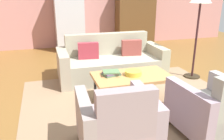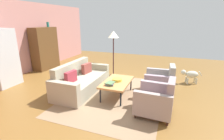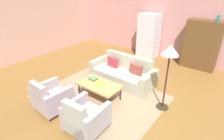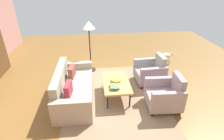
{
  "view_description": "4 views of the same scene",
  "coord_description": "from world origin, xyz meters",
  "views": [
    {
      "loc": [
        -1.65,
        -3.57,
        1.71
      ],
      "look_at": [
        -0.67,
        -0.26,
        0.53
      ],
      "focal_mm": 37.65,
      "sensor_mm": 36.0,
      "label": 1
    },
    {
      "loc": [
        -4.46,
        -1.72,
        2.09
      ],
      "look_at": [
        -0.21,
        -0.16,
        0.71
      ],
      "focal_mm": 26.28,
      "sensor_mm": 36.0,
      "label": 2
    },
    {
      "loc": [
        2.58,
        -3.57,
        2.98
      ],
      "look_at": [
        -0.2,
        -0.01,
        0.8
      ],
      "focal_mm": 29.1,
      "sensor_mm": 36.0,
      "label": 3
    },
    {
      "loc": [
        -4.46,
        0.18,
        2.96
      ],
      "look_at": [
        -0.28,
        -0.26,
        0.75
      ],
      "focal_mm": 28.79,
      "sensor_mm": 36.0,
      "label": 4
    }
  ],
  "objects": [
    {
      "name": "cabinet",
      "position": [
        1.22,
        3.52,
        0.9
      ],
      "size": [
        1.2,
        0.51,
        1.8
      ],
      "color": "#56371B",
      "rests_on": "ground"
    },
    {
      "name": "book_stack",
      "position": [
        -0.68,
        -0.27,
        0.48
      ],
      "size": [
        0.3,
        0.25,
        0.07
      ],
      "color": "#4B6D54",
      "rests_on": "coffee_table"
    },
    {
      "name": "armchair_right",
      "position": [
        0.23,
        -1.53,
        0.34
      ],
      "size": [
        0.85,
        0.85,
        0.88
      ],
      "rotation": [
        0.0,
        0.0,
        0.06
      ],
      "color": "black",
      "rests_on": "ground"
    },
    {
      "name": "refrigerator",
      "position": [
        -0.87,
        3.42,
        0.93
      ],
      "size": [
        0.8,
        0.73,
        1.85
      ],
      "color": "#B7BABF",
      "rests_on": "ground"
    },
    {
      "name": "floor_lamp",
      "position": [
        1.23,
        0.32,
        1.44
      ],
      "size": [
        0.4,
        0.4,
        1.72
      ],
      "color": "black",
      "rests_on": "ground"
    },
    {
      "name": "couch",
      "position": [
        -0.37,
        0.82,
        0.29
      ],
      "size": [
        2.1,
        0.91,
        0.86
      ],
      "rotation": [
        0.0,
        0.0,
        3.14
      ],
      "color": "#9A9783",
      "rests_on": "ground"
    },
    {
      "name": "fruit_bowl",
      "position": [
        -0.35,
        -0.36,
        0.48
      ],
      "size": [
        0.26,
        0.26,
        0.07
      ],
      "primitive_type": "cylinder",
      "color": "gold",
      "rests_on": "coffee_table"
    },
    {
      "name": "wall_back",
      "position": [
        0.0,
        3.87,
        1.4
      ],
      "size": [
        9.52,
        0.12,
        2.8
      ],
      "primitive_type": "cube",
      "color": "tan",
      "rests_on": "ground"
    },
    {
      "name": "area_rug",
      "position": [
        -0.37,
        -0.31,
        0.0
      ],
      "size": [
        3.4,
        2.6,
        0.01
      ],
      "primitive_type": "cube",
      "color": "#8C7155",
      "rests_on": "ground"
    },
    {
      "name": "coffee_table",
      "position": [
        -0.37,
        -0.36,
        0.41
      ],
      "size": [
        1.2,
        0.7,
        0.45
      ],
      "color": "black",
      "rests_on": "ground"
    },
    {
      "name": "vase_tall",
      "position": [
        1.57,
        3.52,
        1.91
      ],
      "size": [
        0.11,
        0.11,
        0.21
      ],
      "primitive_type": "cylinder",
      "color": "#24766B",
      "rests_on": "cabinet"
    },
    {
      "name": "armchair_left",
      "position": [
        -0.98,
        -1.53,
        0.34
      ],
      "size": [
        0.84,
        0.84,
        0.88
      ],
      "rotation": [
        0.0,
        0.0,
        -0.05
      ],
      "color": "black",
      "rests_on": "ground"
    },
    {
      "name": "ground_plane",
      "position": [
        0.0,
        0.0,
        0.0
      ],
      "size": [
        11.43,
        11.43,
        0.0
      ],
      "primitive_type": "plane",
      "color": "brown"
    },
    {
      "name": "wall_left",
      "position": [
        -4.76,
        0.0,
        1.4
      ],
      "size": [
        0.12,
        7.73,
        2.8
      ],
      "primitive_type": "cube",
      "color": "tan",
      "rests_on": "ground"
    }
  ]
}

